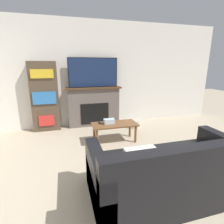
% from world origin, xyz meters
% --- Properties ---
extents(wall_back, '(6.95, 0.06, 2.70)m').
position_xyz_m(wall_back, '(0.00, 3.73, 1.35)').
color(wall_back, silver).
rests_on(wall_back, ground_plane).
extents(fireplace, '(1.45, 0.28, 1.04)m').
position_xyz_m(fireplace, '(-0.17, 3.59, 0.53)').
color(fireplace, '#605651').
rests_on(fireplace, ground_plane).
extents(tv, '(1.25, 0.03, 0.74)m').
position_xyz_m(tv, '(-0.17, 3.57, 1.41)').
color(tv, black).
rests_on(tv, fireplace).
extents(couch, '(1.98, 0.98, 0.83)m').
position_xyz_m(couch, '(0.29, 0.71, 0.28)').
color(couch, black).
rests_on(couch, ground_plane).
extents(coffee_table, '(0.95, 0.45, 0.40)m').
position_xyz_m(coffee_table, '(0.06, 2.42, 0.34)').
color(coffee_table, brown).
rests_on(coffee_table, ground_plane).
extents(tissue_box, '(0.22, 0.12, 0.10)m').
position_xyz_m(tissue_box, '(-0.05, 2.47, 0.45)').
color(tissue_box, silver).
rests_on(tissue_box, coffee_table).
extents(remote_control, '(0.04, 0.15, 0.02)m').
position_xyz_m(remote_control, '(-0.23, 2.53, 0.41)').
color(remote_control, black).
rests_on(remote_control, coffee_table).
extents(bookshelf, '(0.64, 0.29, 1.69)m').
position_xyz_m(bookshelf, '(-1.38, 3.56, 0.85)').
color(bookshelf, '#4C3D2D').
rests_on(bookshelf, ground_plane).
extents(storage_basket, '(0.34, 0.34, 0.19)m').
position_xyz_m(storage_basket, '(0.80, 3.17, 0.09)').
color(storage_basket, '#BCB29E').
rests_on(storage_basket, ground_plane).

